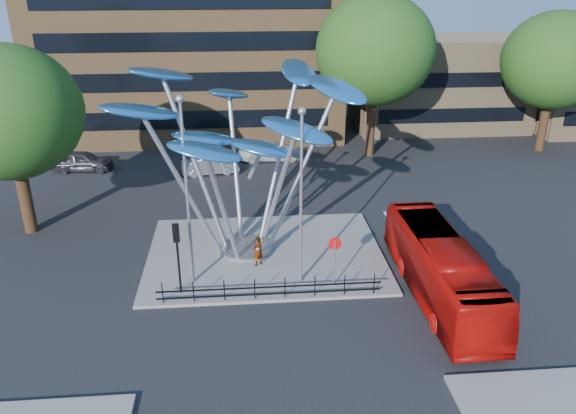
{
  "coord_description": "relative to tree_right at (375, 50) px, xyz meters",
  "views": [
    {
      "loc": [
        -2.05,
        -19.67,
        13.83
      ],
      "look_at": [
        0.01,
        4.0,
        3.54
      ],
      "focal_mm": 35.0,
      "sensor_mm": 36.0,
      "label": 1
    }
  ],
  "objects": [
    {
      "name": "ground",
      "position": [
        -8.0,
        -22.0,
        -8.04
      ],
      "size": [
        120.0,
        120.0,
        0.0
      ],
      "primitive_type": "plane",
      "color": "black",
      "rests_on": "ground"
    },
    {
      "name": "traffic_island",
      "position": [
        -9.0,
        -16.0,
        -7.96
      ],
      "size": [
        12.0,
        9.0,
        0.15
      ],
      "primitive_type": "cube",
      "color": "slate",
      "rests_on": "ground"
    },
    {
      "name": "red_bus",
      "position": [
        -1.4,
        -20.54,
        -6.63
      ],
      "size": [
        2.48,
        10.16,
        2.82
      ],
      "primitive_type": "imported",
      "rotation": [
        0.0,
        0.0,
        0.01
      ],
      "color": "#B40C08",
      "rests_on": "ground"
    },
    {
      "name": "street_lamp_left",
      "position": [
        -12.5,
        -18.5,
        -2.68
      ],
      "size": [
        0.36,
        0.36,
        8.8
      ],
      "color": "#9EA0A5",
      "rests_on": "traffic_island"
    },
    {
      "name": "leaf_sculpture",
      "position": [
        -10.07,
        -15.32,
        -1.16
      ],
      "size": [
        12.72,
        9.54,
        9.51
      ],
      "color": "#9EA0A5",
      "rests_on": "traffic_island"
    },
    {
      "name": "pedestrian",
      "position": [
        -9.42,
        -17.26,
        -7.12
      ],
      "size": [
        0.67,
        0.63,
        1.54
      ],
      "primitive_type": "imported",
      "rotation": [
        0.0,
        0.0,
        3.77
      ],
      "color": "gray",
      "rests_on": "traffic_island"
    },
    {
      "name": "no_entry_sign_island",
      "position": [
        -6.0,
        -19.48,
        -6.22
      ],
      "size": [
        0.6,
        0.1,
        2.45
      ],
      "color": "#9EA0A5",
      "rests_on": "traffic_island"
    },
    {
      "name": "tree_left",
      "position": [
        -22.0,
        -12.0,
        -1.24
      ],
      "size": [
        7.6,
        7.6,
        10.32
      ],
      "color": "black",
      "rests_on": "ground"
    },
    {
      "name": "tree_right",
      "position": [
        0.0,
        0.0,
        0.0
      ],
      "size": [
        8.8,
        8.8,
        12.11
      ],
      "color": "black",
      "rests_on": "ground"
    },
    {
      "name": "pedestrian_railing_front",
      "position": [
        -9.0,
        -20.3,
        -7.48
      ],
      "size": [
        10.0,
        0.06,
        1.0
      ],
      "color": "black",
      "rests_on": "traffic_island"
    },
    {
      "name": "street_lamp_right",
      "position": [
        -7.5,
        -19.0,
        -2.94
      ],
      "size": [
        0.36,
        0.36,
        8.3
      ],
      "color": "#9EA0A5",
      "rests_on": "traffic_island"
    },
    {
      "name": "parked_car_left",
      "position": [
        -21.56,
        -1.85,
        -7.31
      ],
      "size": [
        4.38,
        1.96,
        1.46
      ],
      "primitive_type": "imported",
      "rotation": [
        0.0,
        0.0,
        1.51
      ],
      "color": "#3B3D43",
      "rests_on": "ground"
    },
    {
      "name": "parked_car_right",
      "position": [
        -7.81,
        -0.49,
        -7.32
      ],
      "size": [
        5.04,
        2.27,
        1.43
      ],
      "primitive_type": "imported",
      "rotation": [
        0.0,
        0.0,
        1.62
      ],
      "color": "silver",
      "rests_on": "ground"
    },
    {
      "name": "low_building_near",
      "position": [
        8.0,
        8.0,
        -4.04
      ],
      "size": [
        15.0,
        8.0,
        8.0
      ],
      "primitive_type": "cube",
      "color": "#9D835C",
      "rests_on": "ground"
    },
    {
      "name": "tree_far",
      "position": [
        14.0,
        0.0,
        -0.93
      ],
      "size": [
        8.0,
        8.0,
        10.81
      ],
      "color": "black",
      "rests_on": "ground"
    },
    {
      "name": "traffic_light_island",
      "position": [
        -13.0,
        -19.5,
        -5.42
      ],
      "size": [
        0.28,
        0.18,
        3.42
      ],
      "color": "black",
      "rests_on": "traffic_island"
    },
    {
      "name": "parked_car_mid",
      "position": [
        -12.31,
        -3.38,
        -7.37
      ],
      "size": [
        4.21,
        2.06,
        1.33
      ],
      "primitive_type": "imported",
      "rotation": [
        0.0,
        0.0,
        1.74
      ],
      "color": "#929499",
      "rests_on": "ground"
    }
  ]
}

